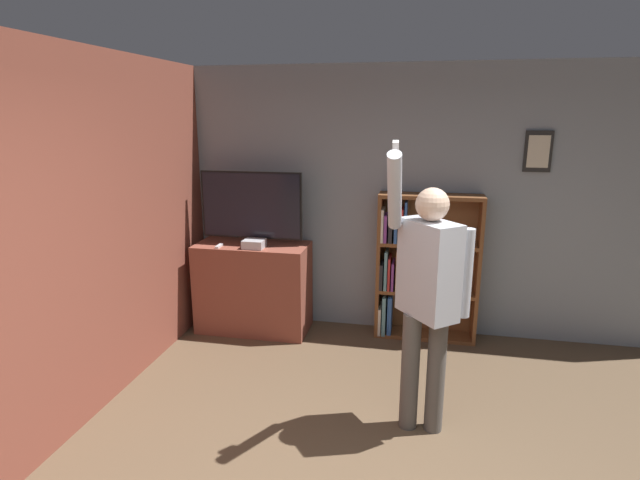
{
  "coord_description": "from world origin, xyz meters",
  "views": [
    {
      "loc": [
        0.24,
        -1.91,
        2.23
      ],
      "look_at": [
        -0.56,
        1.98,
        1.22
      ],
      "focal_mm": 28.0,
      "sensor_mm": 36.0,
      "label": 1
    }
  ],
  "objects_px": {
    "bookshelf": "(417,267)",
    "person": "(428,289)",
    "game_console": "(254,244)",
    "television": "(252,207)"
  },
  "relations": [
    {
      "from": "television",
      "to": "game_console",
      "type": "distance_m",
      "value": 0.38
    },
    {
      "from": "game_console",
      "to": "bookshelf",
      "type": "bearing_deg",
      "value": 11.05
    },
    {
      "from": "game_console",
      "to": "person",
      "type": "bearing_deg",
      "value": -37.44
    },
    {
      "from": "bookshelf",
      "to": "person",
      "type": "height_order",
      "value": "person"
    },
    {
      "from": "television",
      "to": "person",
      "type": "relative_size",
      "value": 0.51
    },
    {
      "from": "television",
      "to": "bookshelf",
      "type": "distance_m",
      "value": 1.77
    },
    {
      "from": "bookshelf",
      "to": "person",
      "type": "bearing_deg",
      "value": -87.2
    },
    {
      "from": "television",
      "to": "game_console",
      "type": "bearing_deg",
      "value": -66.51
    },
    {
      "from": "television",
      "to": "bookshelf",
      "type": "bearing_deg",
      "value": 5.33
    },
    {
      "from": "game_console",
      "to": "bookshelf",
      "type": "distance_m",
      "value": 1.64
    }
  ]
}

